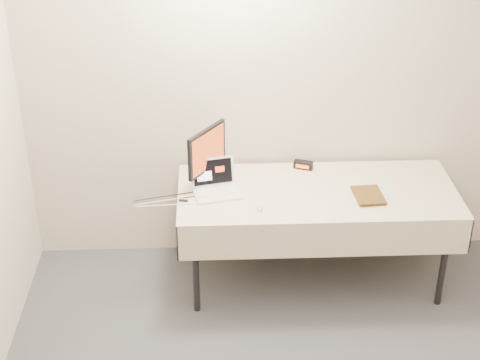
{
  "coord_description": "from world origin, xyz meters",
  "views": [
    {
      "loc": [
        -0.7,
        -2.17,
        3.17
      ],
      "look_at": [
        -0.52,
        1.99,
        0.86
      ],
      "focal_mm": 55.0,
      "sensor_mm": 36.0,
      "label": 1
    }
  ],
  "objects_px": {
    "book": "(356,182)",
    "laptop": "(215,185)",
    "monitor": "(207,152)",
    "table": "(317,199)"
  },
  "relations": [
    {
      "from": "monitor",
      "to": "laptop",
      "type": "bearing_deg",
      "value": -118.51
    },
    {
      "from": "monitor",
      "to": "book",
      "type": "xyz_separation_m",
      "value": [
        0.96,
        -0.23,
        -0.12
      ]
    },
    {
      "from": "table",
      "to": "monitor",
      "type": "xyz_separation_m",
      "value": [
        -0.73,
        0.12,
        0.3
      ]
    },
    {
      "from": "book",
      "to": "monitor",
      "type": "bearing_deg",
      "value": 162.63
    },
    {
      "from": "laptop",
      "to": "book",
      "type": "bearing_deg",
      "value": -20.63
    },
    {
      "from": "laptop",
      "to": "book",
      "type": "distance_m",
      "value": 0.92
    },
    {
      "from": "book",
      "to": "laptop",
      "type": "bearing_deg",
      "value": 168.07
    },
    {
      "from": "laptop",
      "to": "book",
      "type": "relative_size",
      "value": 1.4
    },
    {
      "from": "laptop",
      "to": "monitor",
      "type": "xyz_separation_m",
      "value": [
        -0.05,
        0.1,
        0.19
      ]
    },
    {
      "from": "table",
      "to": "book",
      "type": "distance_m",
      "value": 0.31
    }
  ]
}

